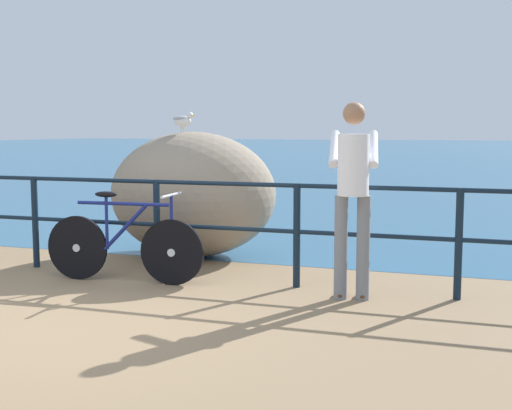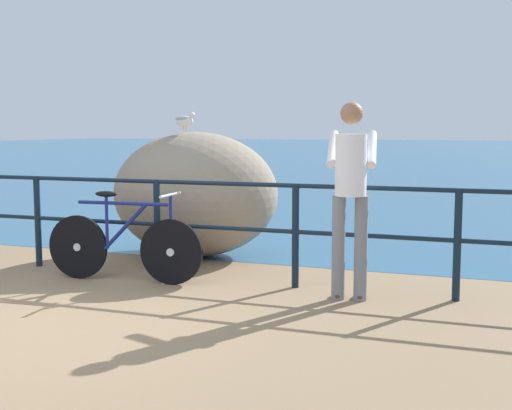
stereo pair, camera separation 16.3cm
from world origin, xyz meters
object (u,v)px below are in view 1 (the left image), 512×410
Objects in this scene: bicycle at (124,244)px; breakwater_boulder_main at (193,194)px; person_at_railing at (353,191)px; seagull at (183,120)px.

breakwater_boulder_main is (0.07, 1.55, 0.37)m from bicycle.
seagull is at bearing 49.19° from person_at_railing.
seagull reaches higher than bicycle.
seagull is (-2.32, 1.39, 0.66)m from person_at_railing.
bicycle is 0.95× the size of person_at_railing.
bicycle is 1.60m from breakwater_boulder_main.
seagull is at bearing 86.54° from bicycle.
bicycle is 4.97× the size of seagull.
person_at_railing is 2.78m from seagull.
seagull is at bearing -131.43° from breakwater_boulder_main.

